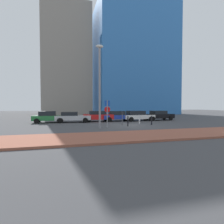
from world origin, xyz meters
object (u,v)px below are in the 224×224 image
object	(u,v)px
parked_car_green	(49,117)
parking_meter	(122,117)
traffic_bollard_mid	(128,121)
parked_car_black	(159,115)
traffic_bollard_far	(152,120)
parked_car_blue	(117,116)
street_lamp	(100,80)
traffic_bollard_near	(140,120)
parking_sign_post	(107,110)
parked_car_white	(138,116)
parked_car_red	(98,116)
parked_car_silver	(72,117)

from	to	relation	value
parked_car_green	parking_meter	xyz separation A→B (m)	(8.27, -5.02, 0.19)
traffic_bollard_mid	parked_car_black	bearing A→B (deg)	40.52
traffic_bollard_far	parking_meter	bearing A→B (deg)	166.40
parked_car_blue	street_lamp	world-z (taller)	street_lamp
traffic_bollard_near	street_lamp	bearing A→B (deg)	-153.15
parked_car_blue	parking_sign_post	bearing A→B (deg)	-114.63
parked_car_black	parked_car_blue	bearing A→B (deg)	177.49
parked_car_black	traffic_bollard_mid	bearing A→B (deg)	-139.48
street_lamp	traffic_bollard_near	world-z (taller)	street_lamp
parked_car_black	traffic_bollard_mid	size ratio (longest dim) A/B	4.34
parked_car_white	traffic_bollard_mid	world-z (taller)	parked_car_white
parked_car_white	parked_car_green	bearing A→B (deg)	178.04
parked_car_blue	parking_sign_post	xyz separation A→B (m)	(-2.99, -6.52, 0.99)
parking_sign_post	traffic_bollard_near	world-z (taller)	parking_sign_post
parked_car_white	parking_meter	world-z (taller)	parking_meter
parked_car_green	traffic_bollard_far	size ratio (longest dim) A/B	3.85
parking_sign_post	traffic_bollard_near	xyz separation A→B (m)	(4.41, 1.95, -1.18)
parked_car_red	parked_car_silver	bearing A→B (deg)	-175.94
street_lamp	parking_meter	bearing A→B (deg)	36.53
parked_car_green	parked_car_black	bearing A→B (deg)	-1.01
parked_car_green	parked_car_black	distance (m)	15.55
parked_car_red	parked_car_black	bearing A→B (deg)	-1.81
parked_car_black	parked_car_red	bearing A→B (deg)	178.19
parked_car_green	traffic_bollard_near	bearing A→B (deg)	-23.33
parking_sign_post	traffic_bollard_near	bearing A→B (deg)	23.89
parked_car_silver	parked_car_red	size ratio (longest dim) A/B	1.12
parked_car_green	street_lamp	world-z (taller)	street_lamp
traffic_bollard_mid	parked_car_white	bearing A→B (deg)	58.42
parked_car_blue	traffic_bollard_far	size ratio (longest dim) A/B	4.27
parking_sign_post	parking_meter	bearing A→B (deg)	35.40
parked_car_green	traffic_bollard_mid	size ratio (longest dim) A/B	3.75
parked_car_red	parking_sign_post	distance (m)	6.60
parked_car_black	parking_meter	size ratio (longest dim) A/B	3.09
parked_car_blue	traffic_bollard_mid	xyz separation A→B (m)	(-0.69, -6.33, -0.20)
parked_car_green	traffic_bollard_far	bearing A→B (deg)	-26.78
parked_car_white	street_lamp	xyz separation A→B (m)	(-6.85, -6.85, 3.87)
parked_car_silver	traffic_bollard_mid	xyz separation A→B (m)	(5.50, -6.09, -0.18)
parked_car_silver	parked_car_white	xyz separation A→B (m)	(9.13, -0.18, 0.04)
parked_car_red	traffic_bollard_far	world-z (taller)	parked_car_red
parked_car_blue	parking_meter	bearing A→B (deg)	-100.05
parking_sign_post	parking_meter	size ratio (longest dim) A/B	1.84
parked_car_white	parking_sign_post	xyz separation A→B (m)	(-5.93, -6.10, 0.96)
traffic_bollard_near	parked_car_black	bearing A→B (deg)	40.78
parked_car_green	parking_sign_post	distance (m)	9.02
parked_car_red	traffic_bollard_far	xyz separation A→B (m)	(5.08, -5.82, -0.26)
parking_meter	traffic_bollard_near	xyz separation A→B (m)	(2.31, 0.46, -0.42)
parked_car_black	parking_sign_post	xyz separation A→B (m)	(-9.38, -6.24, 0.98)
parked_car_blue	parking_meter	size ratio (longest dim) A/B	2.97
parked_car_silver	traffic_bollard_far	size ratio (longest dim) A/B	4.47
parked_car_black	traffic_bollard_near	distance (m)	6.57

